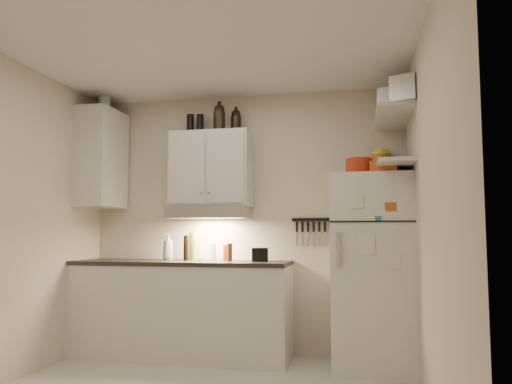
# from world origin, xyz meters

# --- Properties ---
(ceiling) EXTENTS (3.20, 3.00, 0.02)m
(ceiling) POSITION_xyz_m (0.00, 0.00, 2.61)
(ceiling) COLOR silver
(ceiling) RESTS_ON ground
(back_wall) EXTENTS (3.20, 0.02, 2.60)m
(back_wall) POSITION_xyz_m (0.00, 1.51, 1.30)
(back_wall) COLOR beige
(back_wall) RESTS_ON ground
(left_wall) EXTENTS (0.02, 3.00, 2.60)m
(left_wall) POSITION_xyz_m (-1.61, 0.00, 1.30)
(left_wall) COLOR beige
(left_wall) RESTS_ON ground
(right_wall) EXTENTS (0.02, 3.00, 2.60)m
(right_wall) POSITION_xyz_m (1.61, 0.00, 1.30)
(right_wall) COLOR beige
(right_wall) RESTS_ON ground
(base_cabinet) EXTENTS (2.10, 0.60, 0.88)m
(base_cabinet) POSITION_xyz_m (-0.55, 1.20, 0.44)
(base_cabinet) COLOR silver
(base_cabinet) RESTS_ON floor
(countertop) EXTENTS (2.10, 0.62, 0.04)m
(countertop) POSITION_xyz_m (-0.55, 1.20, 0.90)
(countertop) COLOR #272521
(countertop) RESTS_ON base_cabinet
(upper_cabinet) EXTENTS (0.80, 0.33, 0.75)m
(upper_cabinet) POSITION_xyz_m (-0.30, 1.33, 1.83)
(upper_cabinet) COLOR silver
(upper_cabinet) RESTS_ON back_wall
(side_cabinet) EXTENTS (0.33, 0.55, 1.00)m
(side_cabinet) POSITION_xyz_m (-1.44, 1.20, 1.95)
(side_cabinet) COLOR silver
(side_cabinet) RESTS_ON left_wall
(range_hood) EXTENTS (0.76, 0.46, 0.12)m
(range_hood) POSITION_xyz_m (-0.30, 1.27, 1.39)
(range_hood) COLOR silver
(range_hood) RESTS_ON back_wall
(fridge) EXTENTS (0.70, 0.68, 1.70)m
(fridge) POSITION_xyz_m (1.25, 1.16, 0.85)
(fridge) COLOR silver
(fridge) RESTS_ON floor
(shelf_hi) EXTENTS (0.30, 0.95, 0.03)m
(shelf_hi) POSITION_xyz_m (1.45, 1.02, 2.20)
(shelf_hi) COLOR silver
(shelf_hi) RESTS_ON right_wall
(shelf_lo) EXTENTS (0.30, 0.95, 0.03)m
(shelf_lo) POSITION_xyz_m (1.45, 1.02, 1.76)
(shelf_lo) COLOR silver
(shelf_lo) RESTS_ON right_wall
(knife_strip) EXTENTS (0.42, 0.02, 0.03)m
(knife_strip) POSITION_xyz_m (0.70, 1.49, 1.32)
(knife_strip) COLOR black
(knife_strip) RESTS_ON back_wall
(dutch_oven) EXTENTS (0.24, 0.24, 0.13)m
(dutch_oven) POSITION_xyz_m (1.15, 1.00, 1.77)
(dutch_oven) COLOR #AE2A14
(dutch_oven) RESTS_ON fridge
(book_stack) EXTENTS (0.28, 0.33, 0.09)m
(book_stack) POSITION_xyz_m (1.38, 1.00, 1.75)
(book_stack) COLOR #BF5117
(book_stack) RESTS_ON fridge
(spice_jar) EXTENTS (0.08, 0.08, 0.11)m
(spice_jar) POSITION_xyz_m (1.34, 1.13, 1.76)
(spice_jar) COLOR silver
(spice_jar) RESTS_ON fridge
(stock_pot) EXTENTS (0.33, 0.33, 0.23)m
(stock_pot) POSITION_xyz_m (1.50, 1.29, 2.33)
(stock_pot) COLOR silver
(stock_pot) RESTS_ON shelf_hi
(tin_a) EXTENTS (0.27, 0.25, 0.22)m
(tin_a) POSITION_xyz_m (1.45, 0.98, 2.32)
(tin_a) COLOR #AAAAAD
(tin_a) RESTS_ON shelf_hi
(tin_b) EXTENTS (0.27, 0.27, 0.21)m
(tin_b) POSITION_xyz_m (1.53, 0.62, 2.32)
(tin_b) COLOR #AAAAAD
(tin_b) RESTS_ON shelf_hi
(bowl_teal) EXTENTS (0.24, 0.24, 0.10)m
(bowl_teal) POSITION_xyz_m (1.40, 1.37, 1.82)
(bowl_teal) COLOR teal
(bowl_teal) RESTS_ON shelf_lo
(bowl_orange) EXTENTS (0.19, 0.19, 0.06)m
(bowl_orange) POSITION_xyz_m (1.36, 1.44, 1.90)
(bowl_orange) COLOR orange
(bowl_orange) RESTS_ON bowl_teal
(bowl_yellow) EXTENTS (0.15, 0.15, 0.05)m
(bowl_yellow) POSITION_xyz_m (1.36, 1.44, 1.95)
(bowl_yellow) COLOR yellow
(bowl_yellow) RESTS_ON bowl_orange
(plates) EXTENTS (0.26, 0.26, 0.06)m
(plates) POSITION_xyz_m (1.44, 1.01, 1.80)
(plates) COLOR teal
(plates) RESTS_ON shelf_lo
(growler_a) EXTENTS (0.14, 0.14, 0.28)m
(growler_a) POSITION_xyz_m (-0.20, 1.27, 2.34)
(growler_a) COLOR black
(growler_a) RESTS_ON upper_cabinet
(growler_b) EXTENTS (0.11, 0.11, 0.25)m
(growler_b) POSITION_xyz_m (-0.06, 1.40, 2.32)
(growler_b) COLOR black
(growler_b) RESTS_ON upper_cabinet
(thermos_a) EXTENTS (0.09, 0.09, 0.20)m
(thermos_a) POSITION_xyz_m (-0.44, 1.39, 2.30)
(thermos_a) COLOR black
(thermos_a) RESTS_ON upper_cabinet
(thermos_b) EXTENTS (0.09, 0.09, 0.21)m
(thermos_b) POSITION_xyz_m (-0.55, 1.39, 2.30)
(thermos_b) COLOR black
(thermos_b) RESTS_ON upper_cabinet
(side_jar) EXTENTS (0.14, 0.14, 0.16)m
(side_jar) POSITION_xyz_m (-1.42, 1.20, 2.53)
(side_jar) COLOR silver
(side_jar) RESTS_ON side_cabinet
(soap_bottle) EXTENTS (0.13, 0.13, 0.30)m
(soap_bottle) POSITION_xyz_m (-0.73, 1.29, 1.07)
(soap_bottle) COLOR silver
(soap_bottle) RESTS_ON countertop
(pepper_mill) EXTENTS (0.07, 0.07, 0.17)m
(pepper_mill) POSITION_xyz_m (-0.07, 1.20, 1.01)
(pepper_mill) COLOR brown
(pepper_mill) RESTS_ON countertop
(oil_bottle) EXTENTS (0.06, 0.06, 0.28)m
(oil_bottle) POSITION_xyz_m (-0.49, 1.31, 1.06)
(oil_bottle) COLOR #395B16
(oil_bottle) RESTS_ON countertop
(vinegar_bottle) EXTENTS (0.05, 0.05, 0.25)m
(vinegar_bottle) POSITION_xyz_m (-0.51, 1.21, 1.04)
(vinegar_bottle) COLOR black
(vinegar_bottle) RESTS_ON countertop
(clear_bottle) EXTENTS (0.06, 0.06, 0.17)m
(clear_bottle) POSITION_xyz_m (-0.27, 1.34, 1.00)
(clear_bottle) COLOR silver
(clear_bottle) RESTS_ON countertop
(red_jar) EXTENTS (0.10, 0.10, 0.15)m
(red_jar) POSITION_xyz_m (-0.12, 1.30, 1.00)
(red_jar) COLOR #AE2A14
(red_jar) RESTS_ON countertop
(caddy) EXTENTS (0.16, 0.13, 0.13)m
(caddy) POSITION_xyz_m (0.22, 1.21, 0.98)
(caddy) COLOR black
(caddy) RESTS_ON countertop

